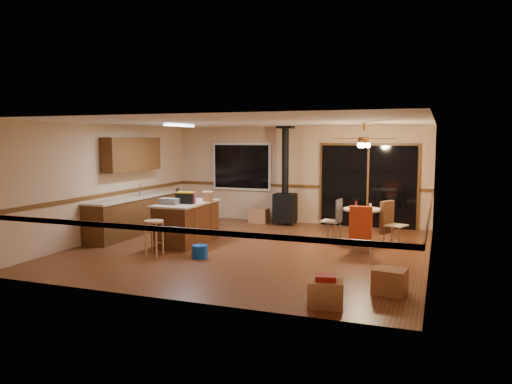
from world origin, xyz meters
The scene contains 35 objects.
floor centered at (0.00, 0.00, 0.00)m, with size 7.00×7.00×0.00m, color #5B2E19.
ceiling centered at (0.00, 0.00, 2.60)m, with size 7.00×7.00×0.00m, color silver.
wall_back centered at (0.00, 3.50, 1.30)m, with size 7.00×7.00×0.00m, color tan.
wall_front centered at (0.00, -3.50, 1.30)m, with size 7.00×7.00×0.00m, color tan.
wall_left centered at (-3.50, 0.00, 1.30)m, with size 7.00×7.00×0.00m, color tan.
wall_right centered at (3.50, 0.00, 1.30)m, with size 7.00×7.00×0.00m, color tan.
chair_rail centered at (0.00, 0.00, 1.00)m, with size 7.00×7.00×0.08m, color #533214, non-canonical shape.
window centered at (-1.60, 3.45, 1.50)m, with size 1.72×0.10×1.32m, color black.
sliding_door centered at (1.90, 3.45, 1.05)m, with size 2.52×0.10×2.10m, color black.
lower_cabinets centered at (-3.20, 0.50, 0.43)m, with size 0.60×3.00×0.86m, color #4F2D14.
countertop centered at (-3.20, 0.50, 0.88)m, with size 0.64×3.04×0.04m, color #BEAB93.
upper_cabinets centered at (-3.33, 0.70, 1.90)m, with size 0.35×2.00×0.80m, color #4F2D14.
kitchen_island centered at (-1.50, 0.00, 0.45)m, with size 0.88×1.68×0.90m.
wood_stove centered at (-0.20, 3.05, 0.73)m, with size 0.55×0.50×2.52m.
ceiling_fan centered at (2.09, 1.22, 2.21)m, with size 0.24×0.24×0.55m.
fluorescent_strip centered at (-1.80, 0.30, 2.56)m, with size 0.10×1.20×0.04m, color white.
toolbox_grey centered at (-1.69, -0.40, 0.96)m, with size 0.40×0.22×0.12m, color slate.
toolbox_black centered at (-1.43, -0.16, 1.01)m, with size 0.39×0.21×0.22m, color black.
toolbox_yellow_lid centered at (-1.43, -0.16, 1.13)m, with size 0.36×0.19×0.03m, color gold.
box_on_island centered at (-1.18, 0.41, 1.00)m, with size 0.23×0.31×0.20m, color #9E6846.
bottle_dark centered at (-1.82, 0.20, 1.04)m, with size 0.08×0.08×0.28m, color black.
bottle_pink centered at (-1.24, -0.11, 1.02)m, with size 0.07×0.07×0.24m, color #D84C8C.
bottle_white centered at (-1.49, 0.36, 1.00)m, with size 0.06×0.06×0.19m, color white.
bar_stool centered at (-1.58, -1.19, 0.34)m, with size 0.37×0.37×0.68m, color tan.
blue_bucket centered at (-0.61, -1.13, 0.12)m, with size 0.30×0.30×0.25m, color #0B42A7.
dining_table centered at (2.09, 1.22, 0.53)m, with size 0.80×0.80×0.78m.
glass_red centered at (1.94, 1.32, 0.85)m, with size 0.05×0.05×0.15m, color #590C14.
glass_cream centered at (2.27, 1.17, 0.84)m, with size 0.05×0.05×0.13m, color beige.
chair_left centered at (1.49, 1.30, 0.59)m, with size 0.45×0.45×0.51m.
chair_near centered at (2.19, 0.33, 0.60)m, with size 0.44×0.48×0.70m.
chair_right centered at (2.62, 1.34, 0.60)m, with size 0.59×0.57×0.70m.
box_under_window centered at (-0.96, 3.10, 0.19)m, with size 0.49×0.39×0.39m, color #9E6846.
box_corner_a centered at (2.24, -3.02, 0.18)m, with size 0.47×0.40×0.36m, color #9E6846.
box_corner_b centered at (3.00, -2.15, 0.19)m, with size 0.46×0.39×0.37m, color #9E6846.
box_small_red centered at (2.24, -3.02, 0.40)m, with size 0.27×0.23×0.07m, color maroon.
Camera 1 is at (3.64, -9.49, 2.25)m, focal length 35.00 mm.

